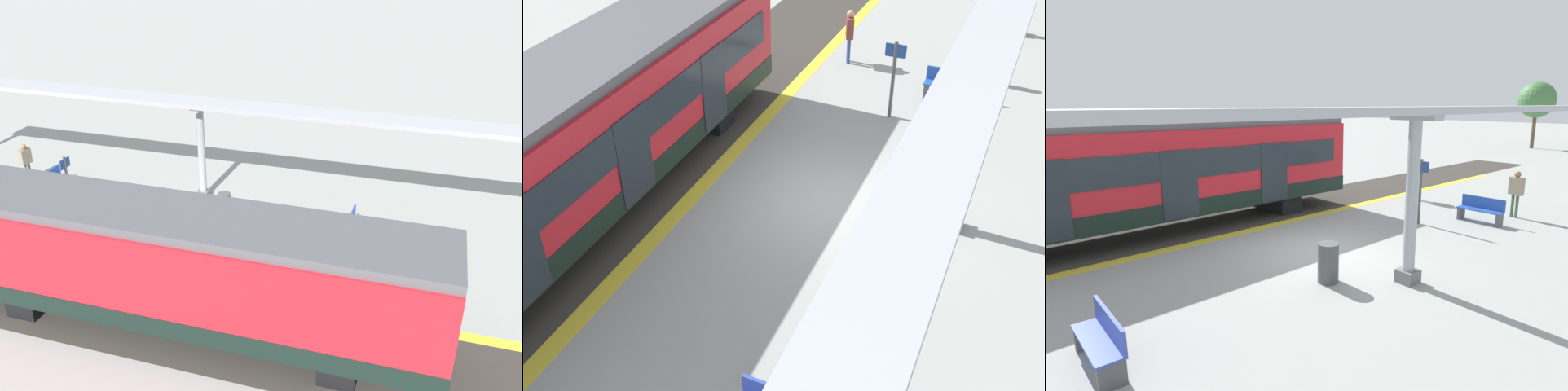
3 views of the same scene
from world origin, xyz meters
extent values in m
plane|color=#999C97|center=(0.00, 0.00, 0.00)|extent=(176.00, 176.00, 0.00)
cube|color=gold|center=(-2.98, 0.00, 0.00)|extent=(0.39, 31.26, 0.01)
cube|color=#38332D|center=(-4.77, 0.00, 0.00)|extent=(3.20, 43.26, 0.01)
cube|color=red|center=(-4.77, -2.33, 1.94)|extent=(2.60, 13.65, 2.60)
cube|color=black|center=(-4.77, -2.33, 0.92)|extent=(2.63, 13.67, 0.55)
cube|color=#515156|center=(-4.77, -2.33, 3.36)|extent=(2.39, 13.65, 0.24)
cube|color=#1E262D|center=(-3.46, -2.33, 2.25)|extent=(0.03, 12.56, 0.84)
cube|color=#1E262D|center=(-3.46, -2.33, 1.69)|extent=(0.04, 1.10, 2.00)
cube|color=#1E262D|center=(-3.46, 1.08, 1.69)|extent=(0.04, 1.10, 2.00)
cube|color=black|center=(-4.77, 2.04, 0.32)|extent=(2.21, 0.90, 0.64)
cube|color=slate|center=(2.72, 0.16, 0.15)|extent=(0.44, 0.44, 0.30)
cylinder|color=#9BA4AA|center=(2.72, 0.16, 1.97)|extent=(0.28, 0.28, 3.34)
cube|color=#9BA4AA|center=(2.72, 0.16, 3.70)|extent=(1.10, 0.36, 0.12)
cube|color=slate|center=(2.72, 12.05, 0.15)|extent=(0.44, 0.44, 0.30)
cube|color=#A8AAB2|center=(2.72, -0.09, 3.84)|extent=(1.20, 25.09, 0.16)
cube|color=#274FAD|center=(1.46, 6.10, 0.44)|extent=(1.51, 0.47, 0.04)
cube|color=#274FAD|center=(1.45, 6.29, 0.66)|extent=(1.50, 0.09, 0.40)
cube|color=#4C4C51|center=(2.13, 6.12, 0.21)|extent=(0.11, 0.40, 0.42)
cube|color=#4C4C51|center=(0.79, 6.09, 0.21)|extent=(0.11, 0.40, 0.42)
cylinder|color=#494D4D|center=(1.51, -1.19, 0.46)|extent=(0.48, 0.48, 0.92)
cylinder|color=#4C4C51|center=(0.15, 4.43, 1.10)|extent=(0.10, 0.10, 2.20)
cube|color=#284C9E|center=(0.15, 4.43, 1.95)|extent=(0.56, 0.04, 0.36)
cylinder|color=#314C8A|center=(-2.05, 7.36, 0.43)|extent=(0.11, 0.11, 0.85)
cylinder|color=#314C8A|center=(-2.11, 7.52, 0.43)|extent=(0.11, 0.11, 0.85)
cube|color=brown|center=(-2.08, 7.44, 1.17)|extent=(0.39, 0.54, 0.64)
sphere|color=tan|center=(-2.08, 7.44, 1.61)|extent=(0.23, 0.23, 0.23)
cylinder|color=#475F4B|center=(2.03, 7.66, 0.41)|extent=(0.11, 0.11, 0.83)
cylinder|color=#475F4B|center=(1.86, 7.69, 0.41)|extent=(0.11, 0.11, 0.83)
cube|color=gray|center=(1.95, 7.68, 1.13)|extent=(0.51, 0.30, 0.62)
sphere|color=#936F4A|center=(1.95, 7.68, 1.56)|extent=(0.22, 0.22, 0.22)
camera|label=1|loc=(-16.05, -8.07, 10.02)|focal=39.63mm
camera|label=2|loc=(3.80, -11.49, 8.82)|focal=44.98mm
camera|label=3|loc=(7.86, -7.46, 3.98)|focal=28.81mm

